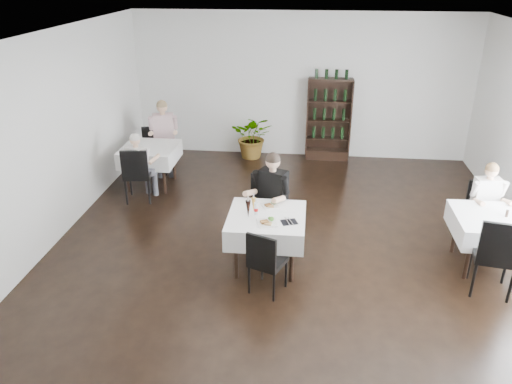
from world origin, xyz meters
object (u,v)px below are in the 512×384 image
at_px(main_table, 267,225).
at_px(potted_tree, 253,136).
at_px(wine_shelf, 329,120).
at_px(diner_main, 270,193).

height_order(main_table, potted_tree, potted_tree).
relative_size(wine_shelf, diner_main, 1.22).
distance_m(main_table, diner_main, 0.60).
height_order(main_table, diner_main, diner_main).
height_order(wine_shelf, diner_main, wine_shelf).
distance_m(potted_tree, diner_main, 3.71).
height_order(potted_tree, diner_main, diner_main).
bearing_deg(diner_main, potted_tree, 100.57).
bearing_deg(wine_shelf, potted_tree, -175.86).
distance_m(wine_shelf, potted_tree, 1.63).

